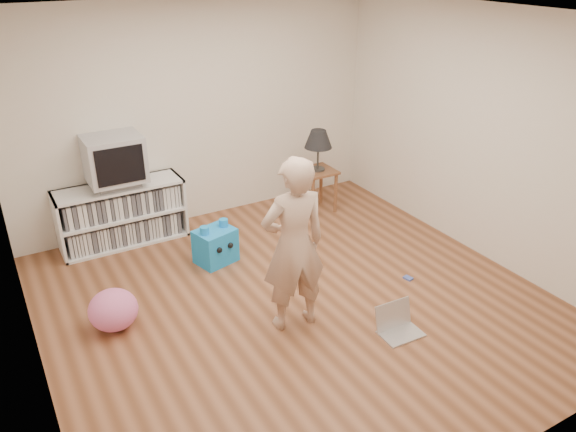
# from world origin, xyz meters

# --- Properties ---
(ground) EXTENTS (4.50, 4.50, 0.00)m
(ground) POSITION_xyz_m (0.00, 0.00, 0.00)
(ground) COLOR brown
(ground) RESTS_ON ground
(walls) EXTENTS (4.52, 4.52, 2.60)m
(walls) POSITION_xyz_m (0.00, 0.00, 1.30)
(walls) COLOR silver
(walls) RESTS_ON ground
(ceiling) EXTENTS (4.50, 4.50, 0.01)m
(ceiling) POSITION_xyz_m (0.00, 0.00, 2.60)
(ceiling) COLOR white
(ceiling) RESTS_ON walls
(media_unit) EXTENTS (1.40, 0.45, 0.70)m
(media_unit) POSITION_xyz_m (-1.09, 2.04, 0.35)
(media_unit) COLOR white
(media_unit) RESTS_ON ground
(dvd_deck) EXTENTS (0.45, 0.35, 0.07)m
(dvd_deck) POSITION_xyz_m (-1.09, 2.02, 0.73)
(dvd_deck) COLOR gray
(dvd_deck) RESTS_ON media_unit
(crt_tv) EXTENTS (0.60, 0.53, 0.50)m
(crt_tv) POSITION_xyz_m (-1.09, 2.02, 1.02)
(crt_tv) COLOR #ACACB1
(crt_tv) RESTS_ON dvd_deck
(side_table) EXTENTS (0.42, 0.42, 0.55)m
(side_table) POSITION_xyz_m (1.29, 1.65, 0.42)
(side_table) COLOR brown
(side_table) RESTS_ON ground
(table_lamp) EXTENTS (0.34, 0.34, 0.52)m
(table_lamp) POSITION_xyz_m (1.29, 1.65, 0.94)
(table_lamp) COLOR #333333
(table_lamp) RESTS_ON side_table
(person) EXTENTS (0.62, 0.44, 1.60)m
(person) POSITION_xyz_m (-0.19, -0.28, 0.80)
(person) COLOR tan
(person) RESTS_ON ground
(laptop) EXTENTS (0.38, 0.31, 0.25)m
(laptop) POSITION_xyz_m (0.55, -0.84, 0.07)
(laptop) COLOR silver
(laptop) RESTS_ON ground
(playing_cards) EXTENTS (0.08, 0.10, 0.02)m
(playing_cards) POSITION_xyz_m (1.21, -0.23, 0.01)
(playing_cards) COLOR #485EC0
(playing_cards) RESTS_ON ground
(plush_blue) EXTENTS (0.47, 0.41, 0.46)m
(plush_blue) POSITION_xyz_m (-0.36, 1.08, 0.20)
(plush_blue) COLOR #148CE9
(plush_blue) RESTS_ON ground
(plush_pink) EXTENTS (0.50, 0.50, 0.37)m
(plush_pink) POSITION_xyz_m (-1.60, 0.46, 0.18)
(plush_pink) COLOR pink
(plush_pink) RESTS_ON ground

